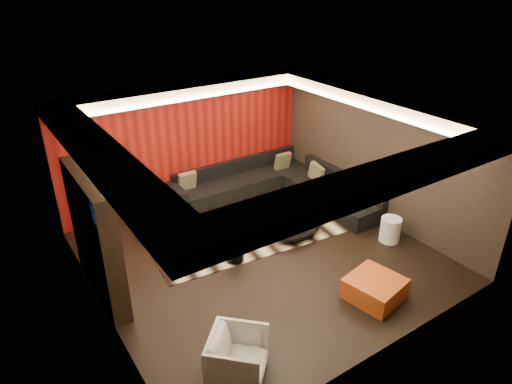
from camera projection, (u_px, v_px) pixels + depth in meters
floor at (260, 256)px, 8.88m from camera, size 6.00×6.00×0.02m
ceiling at (261, 116)px, 7.62m from camera, size 6.00×6.00×0.02m
wall_back at (187, 143)px, 10.49m from camera, size 6.00×0.02×2.80m
wall_left at (93, 241)px, 6.75m from camera, size 0.02×6.00×2.80m
wall_right at (377, 156)px, 9.75m from camera, size 0.02×6.00×2.80m
red_feature_wall at (188, 143)px, 10.46m from camera, size 5.98×0.05×2.78m
soffit_back at (189, 90)px, 9.68m from camera, size 6.00×0.60×0.22m
soffit_front at (383, 179)px, 5.67m from camera, size 6.00×0.60×0.22m
soffit_left at (101, 156)px, 6.33m from camera, size 0.60×4.80×0.22m
soffit_right at (373, 99)px, 9.02m from camera, size 0.60×4.80×0.22m
cove_back at (197, 98)px, 9.47m from camera, size 4.80×0.08×0.04m
cove_front at (363, 176)px, 5.96m from camera, size 4.80×0.08×0.04m
cove_left at (125, 157)px, 6.54m from camera, size 0.08×4.80×0.04m
cove_right at (361, 106)px, 8.89m from camera, size 0.08×4.80×0.04m
tv_surround at (95, 237)px, 7.41m from camera, size 0.30×2.00×2.20m
tv_screen at (102, 216)px, 7.34m from camera, size 0.04×1.30×0.80m
tv_shelf at (109, 255)px, 7.67m from camera, size 0.04×1.60×0.04m
rug at (235, 222)px, 10.03m from camera, size 4.28×3.39×0.02m
coffee_table at (297, 231)px, 9.44m from camera, size 1.35×1.35×0.20m
drum_stool at (235, 251)px, 8.62m from camera, size 0.44×0.44×0.42m
striped_pouf at (150, 228)px, 9.44m from camera, size 0.81×0.81×0.34m
white_side_table at (390, 230)px, 9.25m from camera, size 0.49×0.49×0.51m
orange_ottoman at (375, 288)px, 7.68m from camera, size 0.98×0.98×0.37m
armchair at (238, 356)px, 6.14m from camera, size 1.07×1.07×0.70m
sectional_sofa at (276, 187)px, 11.01m from camera, size 3.65×3.50×0.75m
throw_pillows at (284, 175)px, 10.77m from camera, size 3.18×2.68×0.50m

